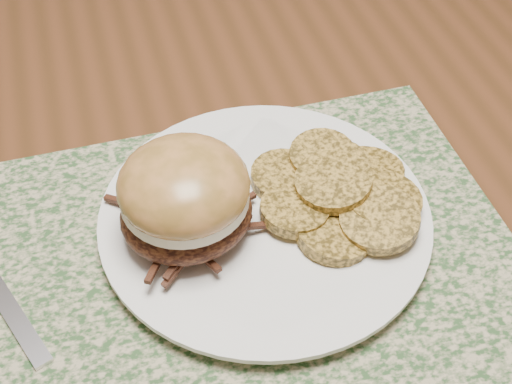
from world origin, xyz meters
TOP-DOWN VIEW (x-y plane):
  - dining_table at (0.00, 0.00)m, footprint 1.50×0.90m
  - placemat at (-0.12, -0.19)m, footprint 0.45×0.33m
  - dinner_plate at (-0.09, -0.16)m, footprint 0.26×0.26m
  - pork_sandwich at (-0.16, -0.16)m, footprint 0.13×0.13m
  - roasted_potatoes at (-0.03, -0.16)m, footprint 0.15×0.16m

SIDE VIEW (x-z plane):
  - dining_table at x=0.00m, z-range 0.30..1.05m
  - placemat at x=-0.12m, z-range 0.75..0.75m
  - dinner_plate at x=-0.09m, z-range 0.75..0.77m
  - roasted_potatoes at x=-0.03m, z-range 0.76..0.80m
  - pork_sandwich at x=-0.16m, z-range 0.77..0.85m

